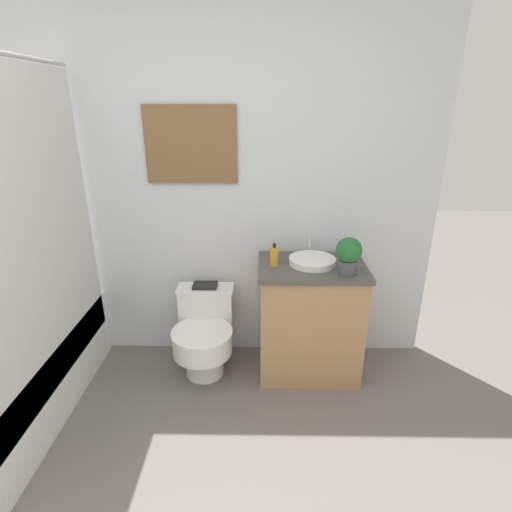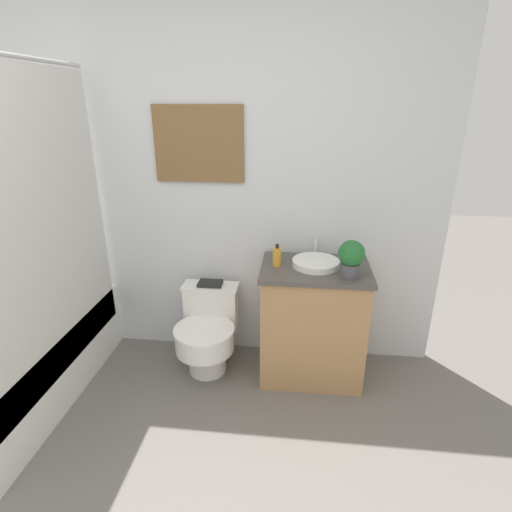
{
  "view_description": "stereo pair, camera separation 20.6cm",
  "coord_description": "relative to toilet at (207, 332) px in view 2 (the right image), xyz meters",
  "views": [
    {
      "loc": [
        0.54,
        -0.74,
        1.77
      ],
      "look_at": [
        0.5,
        1.42,
        0.93
      ],
      "focal_mm": 28.0,
      "sensor_mm": 36.0,
      "label": 1
    },
    {
      "loc": [
        0.74,
        -0.73,
        1.77
      ],
      "look_at": [
        0.5,
        1.42,
        0.93
      ],
      "focal_mm": 28.0,
      "sensor_mm": 36.0,
      "label": 2
    }
  ],
  "objects": [
    {
      "name": "book_on_tank",
      "position": [
        -0.0,
        0.15,
        0.3
      ],
      "size": [
        0.16,
        0.11,
        0.02
      ],
      "color": "black",
      "rests_on": "toilet"
    },
    {
      "name": "shower_area",
      "position": [
        -1.04,
        -0.43,
        0.01
      ],
      "size": [
        0.6,
        1.41,
        1.98
      ],
      "color": "white",
      "rests_on": "ground_plane"
    },
    {
      "name": "vanity",
      "position": [
        0.71,
        0.02,
        0.12
      ],
      "size": [
        0.69,
        0.49,
        0.8
      ],
      "color": "#AD7F51",
      "rests_on": "ground_plane"
    },
    {
      "name": "toilet",
      "position": [
        0.0,
        0.0,
        0.0
      ],
      "size": [
        0.4,
        0.52,
        0.57
      ],
      "color": "white",
      "rests_on": "ground_plane"
    },
    {
      "name": "sink",
      "position": [
        0.71,
        0.04,
        0.53
      ],
      "size": [
        0.3,
        0.33,
        0.13
      ],
      "color": "white",
      "rests_on": "vanity"
    },
    {
      "name": "wall_back",
      "position": [
        -0.15,
        0.3,
        0.97
      ],
      "size": [
        3.42,
        0.07,
        2.5
      ],
      "color": "silver",
      "rests_on": "ground_plane"
    },
    {
      "name": "potted_plant",
      "position": [
        0.91,
        -0.11,
        0.64
      ],
      "size": [
        0.16,
        0.16,
        0.23
      ],
      "color": "#4C4C51",
      "rests_on": "vanity"
    },
    {
      "name": "soap_bottle",
      "position": [
        0.47,
        0.01,
        0.57
      ],
      "size": [
        0.05,
        0.05,
        0.15
      ],
      "color": "gold",
      "rests_on": "vanity"
    }
  ]
}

